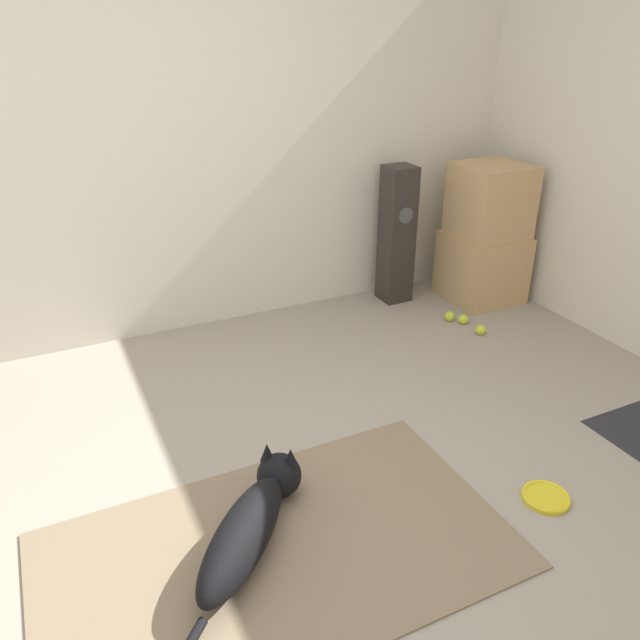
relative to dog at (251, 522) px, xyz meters
The scene contains 11 objects.
ground_plane 0.16m from the dog, 46.22° to the right, with size 12.00×12.00×0.00m, color #9E9384.
wall_back 2.33m from the dog, 87.96° to the left, with size 8.00×0.06×2.55m.
area_rug 0.16m from the dog, 44.93° to the right, with size 1.80×1.04×0.01m.
dog is the anchor object (origin of this frame).
frisbee 1.26m from the dog, 13.83° to the right, with size 0.20×0.20×0.03m.
cardboard_box_lower 2.79m from the dog, 33.49° to the left, with size 0.49×0.49×0.48m.
cardboard_box_upper 2.85m from the dog, 33.42° to the left, with size 0.45×0.45×0.49m.
floor_speaker 2.53m from the dog, 45.70° to the left, with size 0.20×0.20×0.97m.
tennis_ball_by_boxes 2.31m from the dog, 34.59° to the left, with size 0.07×0.07×0.07m.
tennis_ball_near_speaker 2.22m from the dog, 28.33° to the left, with size 0.07×0.07×0.07m.
tennis_ball_loose_on_carpet 2.31m from the dog, 32.19° to the left, with size 0.07×0.07×0.07m.
Camera 1 is at (-0.61, -1.67, 1.87)m, focal length 35.00 mm.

